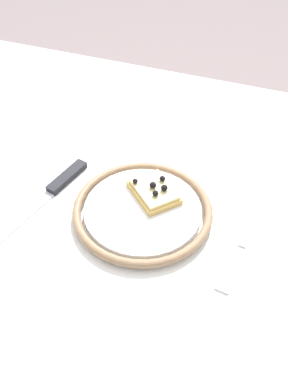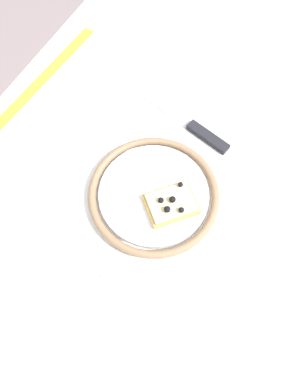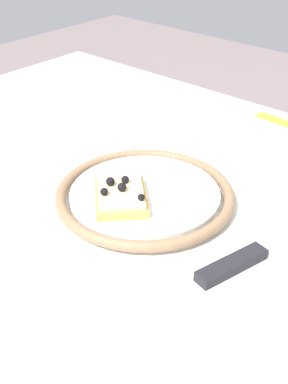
{
  "view_description": "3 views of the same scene",
  "coord_description": "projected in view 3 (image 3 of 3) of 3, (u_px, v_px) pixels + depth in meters",
  "views": [
    {
      "loc": [
        -0.2,
        0.51,
        1.31
      ],
      "look_at": [
        -0.03,
        0.02,
        0.79
      ],
      "focal_mm": 42.8,
      "sensor_mm": 36.0,
      "label": 1
    },
    {
      "loc": [
        -0.24,
        -0.06,
        1.29
      ],
      "look_at": [
        -0.04,
        0.05,
        0.76
      ],
      "focal_mm": 30.88,
      "sensor_mm": 36.0,
      "label": 2
    },
    {
      "loc": [
        0.33,
        -0.37,
        1.11
      ],
      "look_at": [
        -0.02,
        0.03,
        0.77
      ],
      "focal_mm": 47.56,
      "sensor_mm": 36.0,
      "label": 3
    }
  ],
  "objects": [
    {
      "name": "dining_table",
      "position": [
        145.0,
        280.0,
        0.66
      ],
      "size": [
        1.15,
        0.83,
        0.75
      ],
      "color": "white",
      "rests_on": "ground_plane"
    },
    {
      "name": "plate",
      "position": [
        145.0,
        195.0,
        0.65
      ],
      "size": [
        0.23,
        0.23,
        0.02
      ],
      "color": "white",
      "rests_on": "dining_table"
    },
    {
      "name": "pizza_slice_near",
      "position": [
        121.0,
        195.0,
        0.62
      ],
      "size": [
        0.1,
        0.1,
        0.03
      ],
      "color": "tan",
      "rests_on": "plate"
    },
    {
      "name": "knife",
      "position": [
        253.0,
        256.0,
        0.56
      ],
      "size": [
        0.08,
        0.24,
        0.01
      ],
      "color": "silver",
      "rests_on": "dining_table"
    },
    {
      "name": "fork",
      "position": [
        62.0,
        158.0,
        0.75
      ],
      "size": [
        0.04,
        0.2,
        0.0
      ],
      "color": "silver",
      "rests_on": "dining_table"
    }
  ]
}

